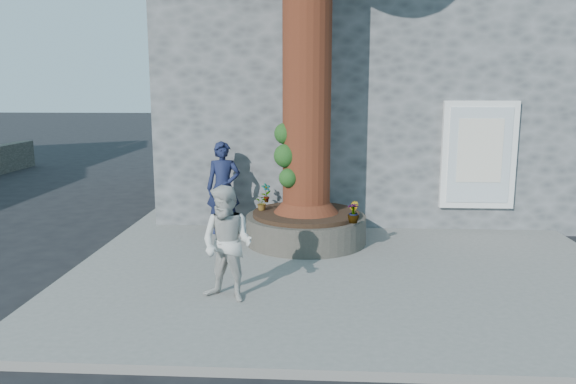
{
  "coord_description": "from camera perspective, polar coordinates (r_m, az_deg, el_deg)",
  "views": [
    {
      "loc": [
        1.07,
        -8.49,
        3.06
      ],
      "look_at": [
        0.5,
        1.2,
        1.25
      ],
      "focal_mm": 35.0,
      "sensor_mm": 36.0,
      "label": 1
    }
  ],
  "objects": [
    {
      "name": "ground",
      "position": [
        9.09,
        -3.63,
        -9.14
      ],
      "size": [
        120.0,
        120.0,
        0.0
      ],
      "primitive_type": "plane",
      "color": "black",
      "rests_on": "ground"
    },
    {
      "name": "plant_a",
      "position": [
        11.59,
        -2.24,
        -0.08
      ],
      "size": [
        0.25,
        0.23,
        0.4
      ],
      "primitive_type": "imported",
      "rotation": [
        0.0,
        0.0,
        0.58
      ],
      "color": "gray",
      "rests_on": "planter"
    },
    {
      "name": "plant_c",
      "position": [
        9.9,
        6.65,
        -2.12
      ],
      "size": [
        0.23,
        0.23,
        0.36
      ],
      "primitive_type": "imported",
      "rotation": [
        0.0,
        0.0,
        3.33
      ],
      "color": "gray",
      "rests_on": "planter"
    },
    {
      "name": "pavement",
      "position": [
        9.96,
        5.73,
        -7.02
      ],
      "size": [
        9.0,
        8.0,
        0.12
      ],
      "primitive_type": "cube",
      "color": "slate",
      "rests_on": "ground"
    },
    {
      "name": "plant_d",
      "position": [
        10.85,
        -2.63,
        -1.12
      ],
      "size": [
        0.35,
        0.35,
        0.29
      ],
      "primitive_type": "imported",
      "rotation": [
        0.0,
        0.0,
        5.57
      ],
      "color": "gray",
      "rests_on": "planter"
    },
    {
      "name": "yellow_line",
      "position": [
        10.79,
        -19.37,
        -6.52
      ],
      "size": [
        0.1,
        30.0,
        0.01
      ],
      "primitive_type": "cube",
      "color": "yellow",
      "rests_on": "ground"
    },
    {
      "name": "woman",
      "position": [
        7.84,
        -6.2,
        -5.25
      ],
      "size": [
        0.96,
        0.86,
        1.62
      ],
      "primitive_type": "imported",
      "rotation": [
        0.0,
        0.0,
        -0.37
      ],
      "color": "beige",
      "rests_on": "pavement"
    },
    {
      "name": "plant_b",
      "position": [
        9.94,
        6.64,
        -2.03
      ],
      "size": [
        0.24,
        0.24,
        0.37
      ],
      "primitive_type": "imported",
      "rotation": [
        0.0,
        0.0,
        1.78
      ],
      "color": "gray",
      "rests_on": "planter"
    },
    {
      "name": "stone_shop",
      "position": [
        15.75,
        8.73,
        10.8
      ],
      "size": [
        10.3,
        8.3,
        6.3
      ],
      "color": "#4B4E50",
      "rests_on": "ground"
    },
    {
      "name": "shopping_bag",
      "position": [
        11.5,
        -5.5,
        -3.57
      ],
      "size": [
        0.2,
        0.13,
        0.28
      ],
      "primitive_type": "cube",
      "rotation": [
        0.0,
        0.0,
        -0.03
      ],
      "color": "white",
      "rests_on": "pavement"
    },
    {
      "name": "man",
      "position": [
        11.44,
        -6.58,
        0.42
      ],
      "size": [
        0.74,
        0.54,
        1.88
      ],
      "primitive_type": "imported",
      "rotation": [
        0.0,
        0.0,
        0.13
      ],
      "color": "#151B3A",
      "rests_on": "pavement"
    },
    {
      "name": "planter",
      "position": [
        10.82,
        1.84,
        -3.6
      ],
      "size": [
        2.3,
        2.3,
        0.6
      ],
      "color": "black",
      "rests_on": "pavement"
    }
  ]
}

